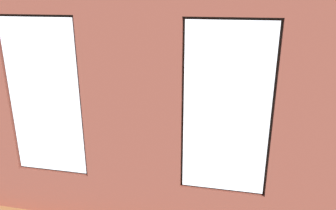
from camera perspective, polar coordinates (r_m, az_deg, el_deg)
The scene contains 17 objects.
ground_plane at distance 7.28m, azimuth 0.46°, elevation -7.40°, with size 7.23×5.94×0.10m, color brown.
brick_wall_with_windows at distance 4.29m, azimuth -6.34°, elevation -1.55°, with size 6.63×0.30×3.43m.
white_wall_right at distance 7.83m, azimuth -24.13°, elevation 6.51°, with size 0.10×4.94×3.43m, color white.
couch_by_window at distance 5.59m, azimuth -9.01°, elevation -11.96°, with size 2.00×0.87×0.80m.
couch_left at distance 7.09m, azimuth 21.73°, elevation -6.20°, with size 0.89×2.03×0.80m.
coffee_table at distance 7.45m, azimuth 1.69°, elevation -3.29°, with size 1.59×0.88×0.41m.
cup_ceramic at distance 7.50m, azimuth 5.20°, elevation -2.50°, with size 0.07×0.07×0.09m, color #4C4C51.
candle_jar at distance 7.41m, azimuth 1.70°, elevation -2.56°, with size 0.08×0.08×0.12m, color #B7333D.
table_plant_small at distance 7.37m, azimuth -2.14°, elevation -2.32°, with size 0.13×0.13×0.20m.
remote_black at distance 7.56m, azimuth 0.36°, elevation -2.49°, with size 0.05×0.17×0.02m, color black.
remote_silver at distance 7.29m, azimuth 2.43°, elevation -3.35°, with size 0.05×0.17×0.02m, color #B2B2B7.
media_console at distance 8.68m, azimuth -18.31°, elevation -1.93°, with size 1.13×0.42×0.46m, color black.
tv_flatscreen at distance 8.50m, azimuth -18.72°, elevation 1.91°, with size 1.09×0.20×0.75m.
potted_plant_near_tv at distance 7.47m, azimuth -18.73°, elevation -2.32°, with size 0.61×0.61×0.96m.
potted_plant_between_couches at distance 5.16m, azimuth 6.42°, elevation -10.20°, with size 1.07×1.02×1.56m.
potted_plant_foreground_right at distance 9.57m, azimuth -12.99°, elevation 2.62°, with size 0.74×0.69×1.12m.
potted_plant_corner_near_left at distance 8.83m, azimuth 21.08°, elevation 2.30°, with size 1.15×1.11×1.52m.
Camera 1 is at (-1.28, 6.40, 3.18)m, focal length 35.00 mm.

